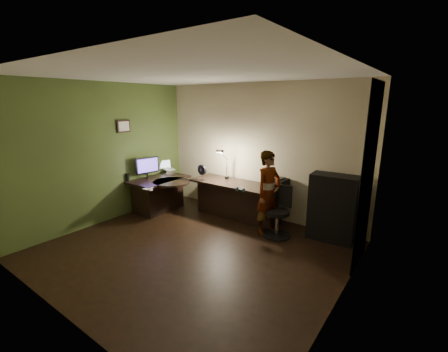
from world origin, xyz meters
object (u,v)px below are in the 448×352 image
Objects in this scene: desk_left at (160,194)px; monitor at (147,171)px; office_chair at (277,212)px; cabinet at (333,208)px; desk_right at (236,200)px; person at (268,193)px.

desk_left is 0.57m from monitor.
monitor is 2.94m from office_chair.
cabinet is 1.29× the size of office_chair.
desk_right is 3.70× the size of monitor.
person reaches higher than desk_right.
desk_left is 1.72m from desk_right.
cabinet is 1.11m from person.
desk_left is at bearing 111.14° from person.
cabinet is (3.49, 0.74, 0.22)m from desk_left.
monitor is (-1.81, -0.76, 0.50)m from desk_right.
cabinet is (1.88, 0.13, 0.21)m from desk_right.
desk_right is 1.11m from office_chair.
desk_right is 1.30× the size of person.
monitor is at bearing 113.55° from person.
desk_right is at bearing 34.11° from monitor.
monitor is (-0.20, -0.14, 0.52)m from desk_left.
desk_right is 1.90m from cabinet.
office_chair reaches higher than desk_right.
monitor is 0.35× the size of person.
monitor is (-3.69, -0.89, 0.30)m from cabinet.
person is at bearing 6.64° from desk_left.
person is (-0.20, 0.02, 0.31)m from office_chair.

